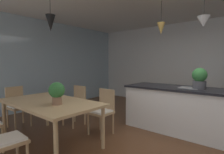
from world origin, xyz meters
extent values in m
cube|color=brown|center=(0.00, 0.00, -0.02)|extent=(10.00, 8.40, 0.04)
cube|color=silver|center=(0.00, 3.26, 1.35)|extent=(10.00, 0.12, 2.70)
cube|color=#9EB7C6|center=(-4.06, 0.00, 1.35)|extent=(0.06, 8.40, 2.70)
cube|color=tan|center=(-1.65, -1.09, 0.72)|extent=(1.84, 1.02, 0.04)
cylinder|color=tan|center=(-2.49, -0.66, 0.36)|extent=(0.06, 0.06, 0.72)
cylinder|color=tan|center=(-0.81, -0.66, 0.36)|extent=(0.06, 0.06, 0.72)
cylinder|color=tan|center=(-2.49, -1.52, 0.36)|extent=(0.06, 0.06, 0.72)
cylinder|color=tan|center=(-0.81, -1.52, 0.36)|extent=(0.06, 0.06, 0.72)
cube|color=tan|center=(-2.07, -0.26, 0.43)|extent=(0.41, 0.41, 0.04)
cube|color=white|center=(-2.07, -0.26, 0.47)|extent=(0.37, 0.37, 0.03)
cube|color=tan|center=(-2.07, -0.08, 0.66)|extent=(0.38, 0.04, 0.42)
cylinder|color=tan|center=(-1.89, -0.43, 0.21)|extent=(0.04, 0.04, 0.41)
cylinder|color=tan|center=(-2.23, -0.44, 0.21)|extent=(0.04, 0.04, 0.41)
cylinder|color=tan|center=(-1.90, -0.09, 0.21)|extent=(0.04, 0.04, 0.41)
cylinder|color=tan|center=(-2.24, -0.10, 0.21)|extent=(0.04, 0.04, 0.41)
cylinder|color=tan|center=(-1.90, -1.75, 0.21)|extent=(0.04, 0.04, 0.41)
cube|color=tan|center=(-1.24, -1.92, 0.43)|extent=(0.42, 0.42, 0.04)
cube|color=white|center=(-1.24, -1.92, 0.47)|extent=(0.38, 0.38, 0.03)
cylinder|color=tan|center=(-1.40, -1.75, 0.21)|extent=(0.04, 0.04, 0.41)
cube|color=tan|center=(-1.24, -0.26, 0.43)|extent=(0.41, 0.41, 0.04)
cube|color=white|center=(-1.24, -0.26, 0.47)|extent=(0.36, 0.36, 0.03)
cube|color=tan|center=(-1.24, -0.08, 0.66)|extent=(0.38, 0.03, 0.42)
cylinder|color=tan|center=(-1.07, -0.43, 0.21)|extent=(0.04, 0.04, 0.41)
cylinder|color=tan|center=(-1.41, -0.43, 0.21)|extent=(0.04, 0.04, 0.41)
cylinder|color=tan|center=(-1.07, -0.09, 0.21)|extent=(0.04, 0.04, 0.41)
cylinder|color=tan|center=(-1.41, -0.09, 0.21)|extent=(0.04, 0.04, 0.41)
cube|color=tan|center=(-2.89, -1.09, 0.43)|extent=(0.43, 0.43, 0.04)
cube|color=white|center=(-2.89, -1.09, 0.47)|extent=(0.39, 0.39, 0.03)
cube|color=tan|center=(-3.07, -1.11, 0.66)|extent=(0.06, 0.38, 0.42)
cylinder|color=tan|center=(-2.74, -0.91, 0.21)|extent=(0.04, 0.04, 0.41)
cylinder|color=tan|center=(-2.71, -1.25, 0.21)|extent=(0.04, 0.04, 0.41)
cylinder|color=tan|center=(-3.08, -0.94, 0.21)|extent=(0.04, 0.04, 0.41)
cylinder|color=tan|center=(-3.05, -1.28, 0.21)|extent=(0.04, 0.04, 0.41)
cube|color=white|center=(-0.15, 0.89, 0.44)|extent=(2.05, 0.80, 0.88)
cube|color=black|center=(-0.15, 0.89, 0.88)|extent=(2.11, 0.86, 0.04)
cube|color=gray|center=(0.05, 0.89, 0.91)|extent=(0.36, 0.30, 0.01)
cylinder|color=black|center=(-1.71, -1.00, 2.46)|extent=(0.01, 0.01, 0.49)
cone|color=black|center=(-1.71, -1.00, 2.07)|extent=(0.16, 0.16, 0.28)
cylinder|color=black|center=(-0.56, 0.89, 2.47)|extent=(0.01, 0.01, 0.45)
cone|color=olive|center=(-0.56, 0.89, 2.12)|extent=(0.17, 0.17, 0.25)
cylinder|color=black|center=(0.26, 0.89, 2.47)|extent=(0.01, 0.01, 0.46)
cone|color=#B7B7B7|center=(0.26, 0.89, 2.15)|extent=(0.23, 0.23, 0.19)
cylinder|color=#4C4C51|center=(0.23, 0.89, 0.98)|extent=(0.24, 0.24, 0.15)
sphere|color=#387F3D|center=(0.23, 0.89, 1.17)|extent=(0.27, 0.27, 0.27)
cylinder|color=#8C664C|center=(-1.34, -1.16, 0.80)|extent=(0.15, 0.15, 0.12)
sphere|color=#2D6B33|center=(-1.34, -1.16, 0.97)|extent=(0.25, 0.25, 0.25)
camera|label=1|loc=(1.07, -2.71, 1.38)|focal=28.33mm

